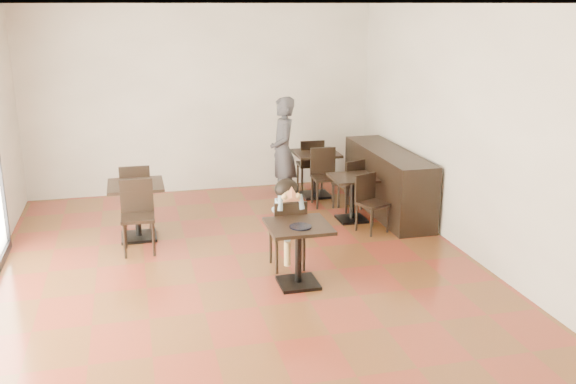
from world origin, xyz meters
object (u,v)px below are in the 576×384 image
object	(u,v)px
child_table	(298,255)
chair_left_a	(136,195)
cafe_table_mid	(352,199)
chair_back_b	(325,178)
child	(287,224)
chair_left_b	(138,218)
child_chair	(287,233)
chair_back_a	(310,165)
cafe_table_left	(137,211)
chair_mid_a	(348,184)
cafe_table_back	(316,174)
adult_patron	(283,152)
chair_mid_b	(373,204)

from	to	relation	value
child_table	chair_left_a	size ratio (longest dim) A/B	0.78
cafe_table_mid	chair_back_b	size ratio (longest dim) A/B	0.74
child	chair_left_b	world-z (taller)	child
child_chair	chair_back_a	distance (m)	3.50
cafe_table_left	chair_back_b	xyz separation A→B (m)	(3.01, 0.83, 0.07)
cafe_table_left	chair_left_a	world-z (taller)	chair_left_a
chair_mid_a	child_table	bearing A→B (deg)	38.62
child_chair	cafe_table_back	bearing A→B (deg)	-112.94
chair_left_b	chair_back_b	distance (m)	3.31
adult_patron	chair_left_b	size ratio (longest dim) A/B	1.84
chair_left_b	cafe_table_back	bearing A→B (deg)	33.80
child	chair_left_b	size ratio (longest dim) A/B	1.19
cafe_table_back	chair_mid_a	world-z (taller)	chair_mid_a
cafe_table_left	chair_mid_a	xyz separation A→B (m)	(3.30, 0.56, 0.02)
cafe_table_mid	chair_left_a	size ratio (longest dim) A/B	0.72
chair_mid_a	chair_left_b	bearing A→B (deg)	-2.82
cafe_table_mid	chair_left_b	xyz separation A→B (m)	(-3.19, -0.56, 0.13)
chair_mid_a	chair_back_b	distance (m)	0.40
cafe_table_mid	chair_left_b	world-z (taller)	chair_left_b
child	cafe_table_back	xyz separation A→B (m)	(1.22, 2.89, -0.18)
cafe_table_left	cafe_table_back	size ratio (longest dim) A/B	1.03
child_chair	cafe_table_back	xyz separation A→B (m)	(1.22, 2.89, -0.07)
chair_left_b	chair_back_b	world-z (taller)	chair_left_b
cafe_table_back	chair_left_a	distance (m)	3.13
cafe_table_left	chair_mid_a	world-z (taller)	chair_mid_a
chair_mid_a	chair_back_b	bearing A→B (deg)	-64.45
cafe_table_left	chair_back_a	world-z (taller)	chair_back_a
cafe_table_back	child_chair	bearing A→B (deg)	-112.94
cafe_table_left	child_chair	bearing A→B (deg)	-40.13
adult_patron	child_chair	bearing A→B (deg)	-9.92
chair_left_b	adult_patron	bearing A→B (deg)	35.75
child_table	chair_mid_a	bearing A→B (deg)	60.02
chair_mid_a	chair_left_b	distance (m)	3.48
chair_mid_b	chair_back_a	size ratio (longest dim) A/B	0.90
chair_mid_a	chair_back_a	bearing A→B (deg)	-97.94
child_table	cafe_table_mid	distance (m)	2.50
chair_mid_b	chair_back_a	world-z (taller)	chair_back_a
chair_mid_a	chair_left_b	world-z (taller)	chair_left_b
child_chair	cafe_table_mid	distance (m)	2.07
cafe_table_mid	chair_back_b	distance (m)	0.85
cafe_table_mid	chair_mid_a	distance (m)	0.57
chair_mid_a	child	bearing A→B (deg)	32.46
chair_mid_a	chair_back_a	world-z (taller)	chair_back_a
chair_left_b	chair_mid_b	bearing A→B (deg)	1.34
chair_mid_a	chair_mid_b	distance (m)	1.10
child	chair_mid_a	xyz separation A→B (m)	(1.51, 2.07, -0.15)
chair_back_b	cafe_table_mid	bearing A→B (deg)	-75.48
child_table	chair_back_a	xyz separation A→B (m)	(1.22, 3.83, 0.09)
child_table	chair_mid_a	size ratio (longest dim) A/B	0.90
cafe_table_mid	chair_back_a	xyz separation A→B (m)	(-0.17, 1.76, 0.12)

